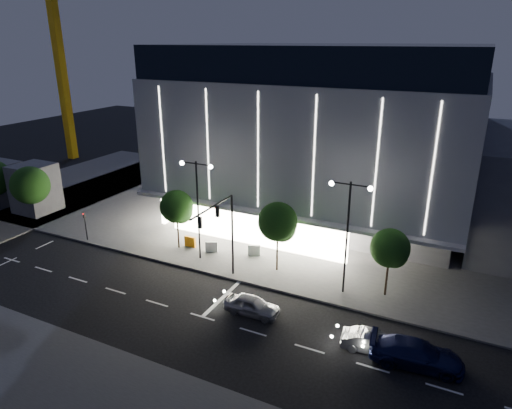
{
  "coord_description": "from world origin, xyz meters",
  "views": [
    {
      "loc": [
        17.58,
        -24.54,
        18.46
      ],
      "look_at": [
        1.19,
        8.71,
        5.0
      ],
      "focal_mm": 32.0,
      "sensor_mm": 36.0,
      "label": 1
    }
  ],
  "objects_px": {
    "street_lamp_east": "(348,222)",
    "car_second": "(373,342)",
    "tree_right": "(390,250)",
    "tree_left": "(177,208)",
    "barrier_b": "(211,247)",
    "car_third": "(416,354)",
    "tower_crane": "(60,25)",
    "ped_signal_far": "(85,223)",
    "barrier_a": "(190,242)",
    "traffic_mast": "(223,225)",
    "tree_mid": "(278,224)",
    "car_lead": "(252,305)",
    "barrier_d": "(254,250)",
    "street_lamp_west": "(197,196)"
  },
  "relations": [
    {
      "from": "traffic_mast",
      "to": "car_third",
      "type": "bearing_deg",
      "value": -12.76
    },
    {
      "from": "street_lamp_west",
      "to": "barrier_a",
      "type": "bearing_deg",
      "value": 143.22
    },
    {
      "from": "car_second",
      "to": "barrier_b",
      "type": "xyz_separation_m",
      "value": [
        -16.36,
        7.46,
        0.0
      ]
    },
    {
      "from": "street_lamp_west",
      "to": "tree_left",
      "type": "relative_size",
      "value": 1.57
    },
    {
      "from": "barrier_a",
      "to": "barrier_d",
      "type": "distance_m",
      "value": 6.27
    },
    {
      "from": "barrier_b",
      "to": "tree_left",
      "type": "bearing_deg",
      "value": 164.07
    },
    {
      "from": "car_second",
      "to": "car_third",
      "type": "xyz_separation_m",
      "value": [
        2.61,
        -0.16,
        0.15
      ]
    },
    {
      "from": "street_lamp_east",
      "to": "tower_crane",
      "type": "height_order",
      "value": "tower_crane"
    },
    {
      "from": "tree_right",
      "to": "barrier_a",
      "type": "distance_m",
      "value": 18.45
    },
    {
      "from": "tree_mid",
      "to": "car_third",
      "type": "distance_m",
      "value": 14.57
    },
    {
      "from": "traffic_mast",
      "to": "barrier_b",
      "type": "bearing_deg",
      "value": 131.92
    },
    {
      "from": "traffic_mast",
      "to": "street_lamp_west",
      "type": "distance_m",
      "value": 4.89
    },
    {
      "from": "ped_signal_far",
      "to": "tree_left",
      "type": "xyz_separation_m",
      "value": [
        9.03,
        2.52,
        2.15
      ]
    },
    {
      "from": "ped_signal_far",
      "to": "car_second",
      "type": "distance_m",
      "value": 28.98
    },
    {
      "from": "traffic_mast",
      "to": "barrier_d",
      "type": "height_order",
      "value": "traffic_mast"
    },
    {
      "from": "tree_mid",
      "to": "tree_left",
      "type": "bearing_deg",
      "value": -180.0
    },
    {
      "from": "traffic_mast",
      "to": "barrier_a",
      "type": "distance_m",
      "value": 8.65
    },
    {
      "from": "traffic_mast",
      "to": "tree_mid",
      "type": "bearing_deg",
      "value": 50.58
    },
    {
      "from": "street_lamp_west",
      "to": "tree_right",
      "type": "xyz_separation_m",
      "value": [
        16.03,
        1.02,
        -2.07
      ]
    },
    {
      "from": "ped_signal_far",
      "to": "barrier_b",
      "type": "bearing_deg",
      "value": 13.82
    },
    {
      "from": "car_second",
      "to": "tree_right",
      "type": "bearing_deg",
      "value": -2.5
    },
    {
      "from": "tree_right",
      "to": "car_lead",
      "type": "distance_m",
      "value": 10.91
    },
    {
      "from": "tree_left",
      "to": "car_lead",
      "type": "height_order",
      "value": "tree_left"
    },
    {
      "from": "traffic_mast",
      "to": "car_second",
      "type": "height_order",
      "value": "traffic_mast"
    },
    {
      "from": "street_lamp_east",
      "to": "ped_signal_far",
      "type": "relative_size",
      "value": 3.0
    },
    {
      "from": "traffic_mast",
      "to": "street_lamp_west",
      "type": "height_order",
      "value": "street_lamp_west"
    },
    {
      "from": "car_second",
      "to": "tree_left",
      "type": "bearing_deg",
      "value": 63.1
    },
    {
      "from": "tower_crane",
      "to": "tree_left",
      "type": "height_order",
      "value": "tower_crane"
    },
    {
      "from": "tree_right",
      "to": "barrier_b",
      "type": "height_order",
      "value": "tree_right"
    },
    {
      "from": "tower_crane",
      "to": "tree_left",
      "type": "bearing_deg",
      "value": -30.98
    },
    {
      "from": "tree_left",
      "to": "car_third",
      "type": "xyz_separation_m",
      "value": [
        22.2,
        -7.13,
        -3.24
      ]
    },
    {
      "from": "car_third",
      "to": "tower_crane",
      "type": "bearing_deg",
      "value": 57.16
    },
    {
      "from": "street_lamp_west",
      "to": "barrier_a",
      "type": "height_order",
      "value": "street_lamp_west"
    },
    {
      "from": "tree_mid",
      "to": "car_lead",
      "type": "distance_m",
      "value": 7.62
    },
    {
      "from": "barrier_b",
      "to": "tree_mid",
      "type": "bearing_deg",
      "value": -28.76
    },
    {
      "from": "tower_crane",
      "to": "car_third",
      "type": "bearing_deg",
      "value": -26.19
    },
    {
      "from": "car_lead",
      "to": "barrier_d",
      "type": "bearing_deg",
      "value": 23.58
    },
    {
      "from": "barrier_a",
      "to": "barrier_b",
      "type": "xyz_separation_m",
      "value": [
        2.38,
        -0.08,
        0.0
      ]
    },
    {
      "from": "tree_mid",
      "to": "ped_signal_far",
      "type": "bearing_deg",
      "value": -172.45
    },
    {
      "from": "street_lamp_east",
      "to": "car_second",
      "type": "relative_size",
      "value": 2.29
    },
    {
      "from": "tree_mid",
      "to": "car_second",
      "type": "relative_size",
      "value": 1.57
    },
    {
      "from": "tree_left",
      "to": "car_third",
      "type": "distance_m",
      "value": 23.54
    },
    {
      "from": "traffic_mast",
      "to": "car_third",
      "type": "xyz_separation_m",
      "value": [
        15.23,
        -3.45,
        -4.23
      ]
    },
    {
      "from": "car_third",
      "to": "barrier_d",
      "type": "height_order",
      "value": "car_third"
    },
    {
      "from": "tree_left",
      "to": "barrier_d",
      "type": "distance_m",
      "value": 7.97
    },
    {
      "from": "street_lamp_east",
      "to": "barrier_b",
      "type": "height_order",
      "value": "street_lamp_east"
    },
    {
      "from": "barrier_d",
      "to": "tree_mid",
      "type": "bearing_deg",
      "value": -48.57
    },
    {
      "from": "tree_right",
      "to": "barrier_b",
      "type": "relative_size",
      "value": 5.01
    },
    {
      "from": "tower_crane",
      "to": "car_second",
      "type": "relative_size",
      "value": 8.15
    },
    {
      "from": "tower_crane",
      "to": "barrier_a",
      "type": "distance_m",
      "value": 45.74
    }
  ]
}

